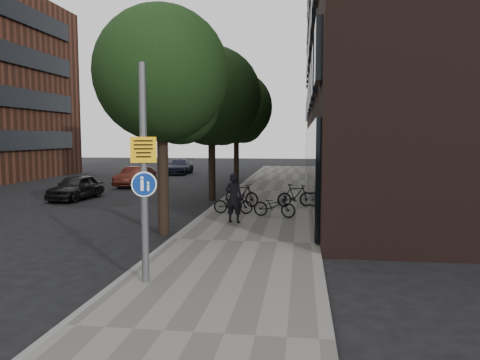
% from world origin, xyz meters
% --- Properties ---
extents(ground, '(120.00, 120.00, 0.00)m').
position_xyz_m(ground, '(0.00, 0.00, 0.00)').
color(ground, black).
rests_on(ground, ground).
extents(sidewalk, '(4.50, 60.00, 0.12)m').
position_xyz_m(sidewalk, '(0.25, 10.00, 0.06)').
color(sidewalk, slate).
rests_on(sidewalk, ground).
extents(curb_edge, '(0.15, 60.00, 0.13)m').
position_xyz_m(curb_edge, '(-2.00, 10.00, 0.07)').
color(curb_edge, slate).
rests_on(curb_edge, ground).
extents(building_right_dark_brick, '(12.00, 40.00, 18.00)m').
position_xyz_m(building_right_dark_brick, '(8.50, 22.00, 9.00)').
color(building_right_dark_brick, black).
rests_on(building_right_dark_brick, ground).
extents(street_tree_near, '(4.40, 4.40, 7.50)m').
position_xyz_m(street_tree_near, '(-2.53, 4.64, 5.11)').
color(street_tree_near, black).
rests_on(street_tree_near, ground).
extents(street_tree_mid, '(5.00, 5.00, 7.80)m').
position_xyz_m(street_tree_mid, '(-2.53, 13.14, 5.11)').
color(street_tree_mid, black).
rests_on(street_tree_mid, ground).
extents(street_tree_far, '(5.00, 5.00, 7.80)m').
position_xyz_m(street_tree_far, '(-2.53, 22.14, 5.11)').
color(street_tree_far, black).
rests_on(street_tree_far, ground).
extents(signpost, '(0.52, 0.21, 4.68)m').
position_xyz_m(signpost, '(-1.38, -0.88, 2.48)').
color(signpost, '#595B5E').
rests_on(signpost, sidewalk).
extents(pedestrian, '(0.75, 0.59, 1.82)m').
position_xyz_m(pedestrian, '(-0.49, 6.31, 1.03)').
color(pedestrian, black).
rests_on(pedestrian, sidewalk).
extents(parked_bike_facade_near, '(1.82, 1.03, 0.90)m').
position_xyz_m(parked_bike_facade_near, '(0.91, 7.72, 0.57)').
color(parked_bike_facade_near, black).
rests_on(parked_bike_facade_near, sidewalk).
extents(parked_bike_facade_far, '(1.76, 1.02, 1.02)m').
position_xyz_m(parked_bike_facade_far, '(1.69, 10.50, 0.63)').
color(parked_bike_facade_far, black).
rests_on(parked_bike_facade_far, sidewalk).
extents(parked_bike_curb_near, '(1.64, 0.64, 0.85)m').
position_xyz_m(parked_bike_curb_near, '(-0.81, 8.28, 0.54)').
color(parked_bike_curb_near, black).
rests_on(parked_bike_curb_near, sidewalk).
extents(parked_bike_curb_far, '(1.83, 1.25, 1.08)m').
position_xyz_m(parked_bike_curb_far, '(-0.73, 10.31, 0.66)').
color(parked_bike_curb_far, black).
rests_on(parked_bike_curb_far, sidewalk).
extents(parked_car_near, '(1.84, 3.90, 1.29)m').
position_xyz_m(parked_car_near, '(-9.70, 12.42, 0.64)').
color(parked_car_near, black).
rests_on(parked_car_near, ground).
extents(parked_car_mid, '(1.75, 4.02, 1.28)m').
position_xyz_m(parked_car_mid, '(-8.92, 19.06, 0.64)').
color(parked_car_mid, maroon).
rests_on(parked_car_mid, ground).
extents(parked_car_far, '(2.02, 4.61, 1.32)m').
position_xyz_m(parked_car_far, '(-8.69, 29.51, 0.66)').
color(parked_car_far, black).
rests_on(parked_car_far, ground).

